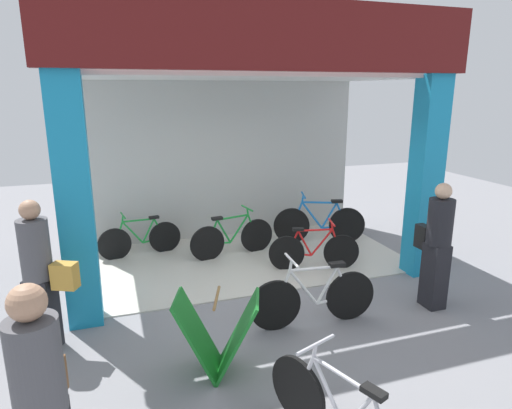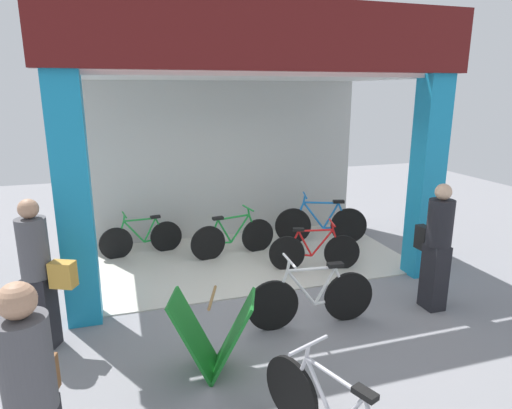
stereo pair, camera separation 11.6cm
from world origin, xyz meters
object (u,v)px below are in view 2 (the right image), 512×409
(bicycle_inside_3, at_px, (314,251))
(pedestrian_2, at_px, (39,274))
(bicycle_inside_1, at_px, (321,224))
(pedestrian_0, at_px, (437,246))
(sandwich_board_sign, at_px, (213,335))
(bicycle_inside_0, at_px, (233,238))
(bicycle_parked_1, at_px, (312,298))
(bicycle_inside_2, at_px, (142,238))
(pedestrian_1, at_px, (32,401))

(bicycle_inside_3, relative_size, pedestrian_2, 0.83)
(bicycle_inside_1, bearing_deg, bicycle_inside_3, -120.28)
(pedestrian_0, distance_m, pedestrian_2, 4.82)
(bicycle_inside_1, relative_size, sandwich_board_sign, 1.74)
(bicycle_inside_0, xyz_separation_m, pedestrian_0, (2.05, -2.62, 0.53))
(bicycle_parked_1, distance_m, pedestrian_2, 3.14)
(bicycle_inside_2, relative_size, bicycle_parked_1, 0.87)
(bicycle_inside_3, xyz_separation_m, pedestrian_1, (-3.55, -3.36, 0.57))
(bicycle_inside_2, distance_m, sandwich_board_sign, 3.70)
(bicycle_inside_2, xyz_separation_m, pedestrian_1, (-0.95, -4.87, 0.58))
(bicycle_inside_0, xyz_separation_m, pedestrian_1, (-2.46, -4.35, 0.55))
(bicycle_inside_1, distance_m, bicycle_inside_2, 3.30)
(bicycle_inside_1, relative_size, bicycle_inside_2, 1.17)
(bicycle_inside_1, relative_size, pedestrian_2, 0.97)
(bicycle_inside_2, relative_size, pedestrian_2, 0.82)
(bicycle_inside_3, relative_size, bicycle_parked_1, 0.88)
(bicycle_inside_0, height_order, pedestrian_1, pedestrian_1)
(bicycle_inside_0, distance_m, pedestrian_1, 5.03)
(pedestrian_2, bearing_deg, pedestrian_0, -6.13)
(bicycle_inside_2, height_order, sandwich_board_sign, sandwich_board_sign)
(sandwich_board_sign, distance_m, pedestrian_2, 2.05)
(sandwich_board_sign, bearing_deg, bicycle_inside_2, 97.61)
(bicycle_inside_1, height_order, bicycle_inside_3, bicycle_inside_1)
(pedestrian_0, relative_size, pedestrian_2, 0.98)
(bicycle_inside_0, relative_size, pedestrian_1, 0.89)
(bicycle_inside_0, bearing_deg, pedestrian_0, -51.90)
(sandwich_board_sign, bearing_deg, bicycle_inside_3, 45.52)
(bicycle_inside_0, bearing_deg, bicycle_inside_1, 5.33)
(bicycle_inside_1, height_order, bicycle_inside_2, bicycle_inside_1)
(bicycle_inside_0, height_order, bicycle_inside_1, bicycle_inside_1)
(bicycle_parked_1, bearing_deg, pedestrian_0, -1.75)
(bicycle_parked_1, bearing_deg, pedestrian_1, -147.43)
(bicycle_inside_3, relative_size, sandwich_board_sign, 1.49)
(bicycle_inside_2, bearing_deg, pedestrian_2, -114.89)
(bicycle_inside_1, xyz_separation_m, bicycle_inside_2, (-3.28, 0.36, -0.07))
(bicycle_inside_0, distance_m, pedestrian_0, 3.37)
(pedestrian_1, bearing_deg, bicycle_parked_1, 32.57)
(pedestrian_0, bearing_deg, bicycle_inside_2, 138.68)
(bicycle_inside_3, bearing_deg, sandwich_board_sign, -134.48)
(bicycle_inside_3, height_order, pedestrian_1, pedestrian_1)
(bicycle_inside_0, relative_size, bicycle_parked_1, 0.94)
(sandwich_board_sign, relative_size, pedestrian_1, 0.56)
(bicycle_inside_2, xyz_separation_m, bicycle_parked_1, (1.84, -3.09, 0.04))
(bicycle_inside_0, distance_m, bicycle_inside_2, 1.60)
(bicycle_inside_2, bearing_deg, pedestrian_1, -100.98)
(bicycle_inside_2, bearing_deg, bicycle_inside_3, -30.12)
(bicycle_inside_0, bearing_deg, bicycle_inside_2, 161.09)
(bicycle_parked_1, bearing_deg, bicycle_inside_2, 120.86)
(bicycle_inside_2, height_order, pedestrian_1, pedestrian_1)
(bicycle_inside_2, bearing_deg, pedestrian_0, -41.32)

